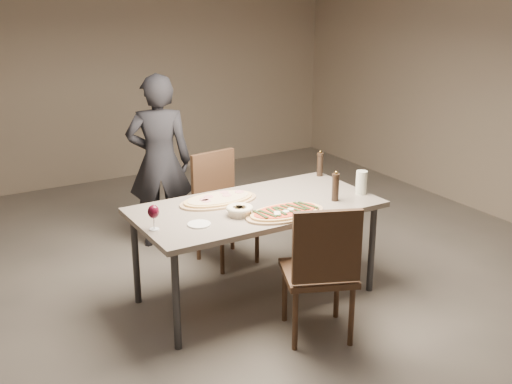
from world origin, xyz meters
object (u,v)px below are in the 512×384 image
bread_basket (240,210)px  diner (159,162)px  zucchini_pizza (285,212)px  chair_near (322,266)px  chair_far (221,201)px  carafe (361,182)px  dining_table (256,212)px  pepper_mill_left (335,187)px  ham_pizza (219,200)px

bread_basket → diner: bearing=90.2°
zucchini_pizza → chair_near: chair_near is taller
chair_near → chair_far: chair_near is taller
carafe → bread_basket: bearing=176.5°
dining_table → chair_near: chair_near is taller
dining_table → pepper_mill_left: pepper_mill_left is taller
zucchini_pizza → bread_basket: 0.32m
bread_basket → diner: (-0.01, 1.46, -0.01)m
carafe → chair_far: chair_far is taller
zucchini_pizza → dining_table: bearing=90.1°
carafe → zucchini_pizza: bearing=-173.5°
pepper_mill_left → carafe: bearing=5.6°
chair_near → diner: size_ratio=0.62×
dining_table → ham_pizza: ham_pizza is taller
zucchini_pizza → ham_pizza: zucchini_pizza is taller
zucchini_pizza → pepper_mill_left: bearing=-7.4°
ham_pizza → diner: (-0.01, 1.13, 0.02)m
pepper_mill_left → carafe: 0.27m
pepper_mill_left → diner: (-0.77, 1.55, -0.07)m
zucchini_pizza → pepper_mill_left: 0.50m
pepper_mill_left → diner: bearing=116.6°
chair_near → carafe: bearing=58.6°
ham_pizza → carafe: 1.11m
carafe → ham_pizza: bearing=159.2°
chair_far → diner: 0.69m
bread_basket → carafe: size_ratio=1.05×
ham_pizza → bread_basket: size_ratio=3.23×
carafe → chair_near: chair_near is taller
dining_table → pepper_mill_left: 0.62m
chair_near → diner: 2.11m
ham_pizza → bread_basket: bearing=-109.5°
zucchini_pizza → bread_basket: size_ratio=3.21×
zucchini_pizza → chair_far: 1.08m
dining_table → bread_basket: (-0.21, -0.13, 0.10)m
zucchini_pizza → diner: diner is taller
chair_far → diner: bearing=-67.1°
chair_far → zucchini_pizza: bearing=81.1°
zucchini_pizza → carafe: 0.77m
diner → chair_near: bearing=119.8°
dining_table → bread_basket: size_ratio=9.44×
dining_table → bread_basket: bread_basket is taller
ham_pizza → pepper_mill_left: pepper_mill_left is taller
ham_pizza → diner: 1.13m
chair_far → ham_pizza: bearing=54.1°
dining_table → ham_pizza: bearing=136.0°
zucchini_pizza → chair_far: chair_far is taller
zucchini_pizza → diner: (-0.29, 1.61, 0.02)m
zucchini_pizza → chair_far: bearing=73.7°
bread_basket → carafe: (1.04, -0.06, 0.05)m
pepper_mill_left → chair_near: size_ratio=0.24×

